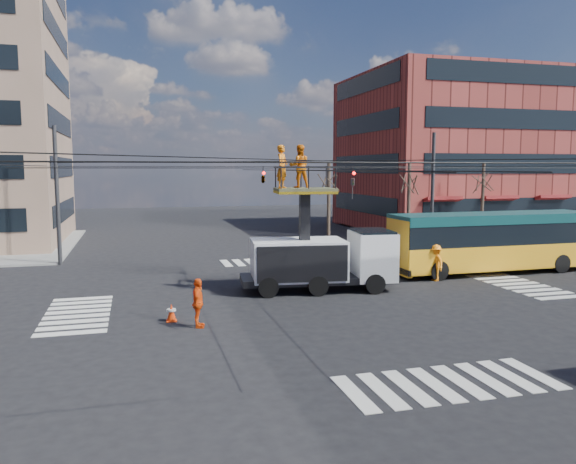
# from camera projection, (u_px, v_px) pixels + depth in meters

# --- Properties ---
(ground) EXTENTS (120.00, 120.00, 0.00)m
(ground) POSITION_uv_depth(u_px,v_px,m) (323.00, 298.00, 24.22)
(ground) COLOR black
(ground) RESTS_ON ground
(sidewalk_ne) EXTENTS (18.00, 18.00, 0.12)m
(sidewalk_ne) POSITION_uv_depth(u_px,v_px,m) (470.00, 231.00, 49.87)
(sidewalk_ne) COLOR slate
(sidewalk_ne) RESTS_ON ground
(crosswalks) EXTENTS (22.40, 22.40, 0.02)m
(crosswalks) POSITION_uv_depth(u_px,v_px,m) (323.00, 298.00, 24.22)
(crosswalks) COLOR silver
(crosswalks) RESTS_ON ground
(building_ne) EXTENTS (20.06, 16.06, 14.00)m
(building_ne) POSITION_uv_depth(u_px,v_px,m) (463.00, 153.00, 52.19)
(building_ne) COLOR maroon
(building_ne) RESTS_ON ground
(overhead_network) EXTENTS (24.24, 24.24, 8.00)m
(overhead_network) POSITION_uv_depth(u_px,v_px,m) (319.00, 199.00, 24.11)
(overhead_network) COLOR #2D2D30
(overhead_network) RESTS_ON ground
(tree_a) EXTENTS (2.00, 2.00, 6.00)m
(tree_a) POSITION_uv_depth(u_px,v_px,m) (329.00, 183.00, 37.95)
(tree_a) COLOR #382B21
(tree_a) RESTS_ON ground
(tree_b) EXTENTS (2.00, 2.00, 6.00)m
(tree_b) POSITION_uv_depth(u_px,v_px,m) (409.00, 182.00, 39.53)
(tree_b) COLOR #382B21
(tree_b) RESTS_ON ground
(tree_c) EXTENTS (2.00, 2.00, 6.00)m
(tree_c) POSITION_uv_depth(u_px,v_px,m) (483.00, 181.00, 41.11)
(tree_c) COLOR #382B21
(tree_c) RESTS_ON ground
(utility_truck) EXTENTS (7.22, 3.31, 6.65)m
(utility_truck) POSITION_uv_depth(u_px,v_px,m) (321.00, 244.00, 25.66)
(utility_truck) COLOR black
(utility_truck) RESTS_ON ground
(city_bus) EXTENTS (11.49, 2.77, 3.20)m
(city_bus) POSITION_uv_depth(u_px,v_px,m) (493.00, 241.00, 30.13)
(city_bus) COLOR orange
(city_bus) RESTS_ON ground
(traffic_cone) EXTENTS (0.36, 0.36, 0.66)m
(traffic_cone) POSITION_uv_depth(u_px,v_px,m) (171.00, 312.00, 20.55)
(traffic_cone) COLOR #FF3B0A
(traffic_cone) RESTS_ON ground
(worker_ground) EXTENTS (0.59, 1.08, 1.75)m
(worker_ground) POSITION_uv_depth(u_px,v_px,m) (198.00, 303.00, 19.69)
(worker_ground) COLOR #EE4B0F
(worker_ground) RESTS_ON ground
(flagger) EXTENTS (0.76, 1.23, 1.84)m
(flagger) POSITION_uv_depth(u_px,v_px,m) (435.00, 263.00, 27.88)
(flagger) COLOR orange
(flagger) RESTS_ON ground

